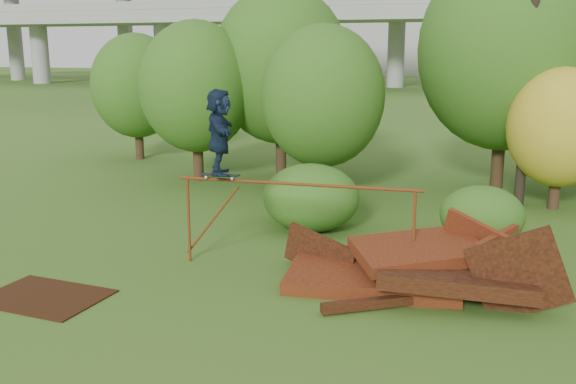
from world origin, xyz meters
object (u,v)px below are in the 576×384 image
(skater, at_px, (219,132))
(scrap_pile, at_px, (411,270))
(flat_plate, at_px, (44,297))
(utility_pole, at_px, (535,2))

(skater, bearing_deg, scrap_pile, -115.88)
(scrap_pile, relative_size, skater, 3.21)
(skater, bearing_deg, flat_plate, 116.57)
(utility_pole, bearing_deg, skater, -129.35)
(flat_plate, relative_size, utility_pole, 0.19)
(flat_plate, bearing_deg, utility_pole, 50.44)
(scrap_pile, bearing_deg, skater, 177.45)
(skater, distance_m, flat_plate, 4.55)
(scrap_pile, relative_size, flat_plate, 2.59)
(scrap_pile, xyz_separation_m, flat_plate, (-6.29, -2.58, -0.36))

